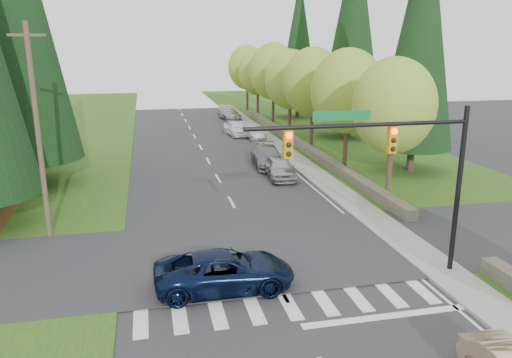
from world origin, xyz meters
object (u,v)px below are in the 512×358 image
object	(u,v)px
parked_car_b	(268,156)
parked_car_d	(236,128)
parked_car_a	(280,167)
parked_car_c	(254,132)
parked_car_e	(230,114)
suv_navy	(225,271)

from	to	relation	value
parked_car_b	parked_car_d	distance (m)	13.46
parked_car_a	parked_car_c	world-z (taller)	parked_car_a
parked_car_a	parked_car_e	bearing A→B (deg)	90.84
parked_car_a	parked_car_d	size ratio (longest dim) A/B	1.03
suv_navy	parked_car_b	distance (m)	19.72
suv_navy	parked_car_d	distance (m)	32.76
suv_navy	parked_car_b	size ratio (longest dim) A/B	1.01
parked_car_a	parked_car_b	world-z (taller)	parked_car_b
parked_car_d	suv_navy	bearing A→B (deg)	-108.04
parked_car_b	suv_navy	bearing A→B (deg)	-103.55
parked_car_b	parked_car_e	xyz separation A→B (m)	(1.19, 24.28, -0.06)
suv_navy	parked_car_c	bearing A→B (deg)	-13.95
suv_navy	parked_car_a	size ratio (longest dim) A/B	1.20
suv_navy	parked_car_b	world-z (taller)	parked_car_b
suv_navy	parked_car_b	bearing A→B (deg)	-18.16
parked_car_a	parked_car_c	distance (m)	14.79
parked_car_b	parked_car_c	distance (m)	11.30
parked_car_c	parked_car_e	size ratio (longest dim) A/B	0.84
suv_navy	parked_car_c	distance (m)	30.87
parked_car_c	parked_car_e	distance (m)	13.06
parked_car_b	parked_car_d	size ratio (longest dim) A/B	1.22
parked_car_c	parked_car_e	world-z (taller)	parked_car_e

